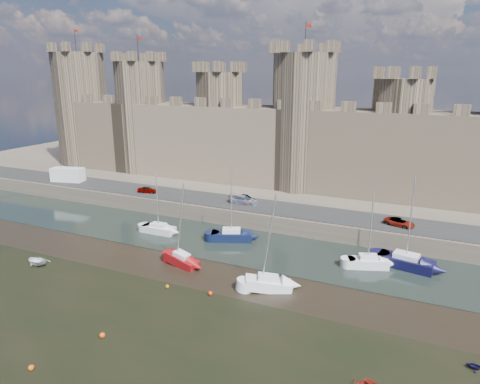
{
  "coord_description": "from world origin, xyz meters",
  "views": [
    {
      "loc": [
        22.79,
        -24.7,
        22.39
      ],
      "look_at": [
        1.81,
        22.0,
        8.06
      ],
      "focal_mm": 32.0,
      "sensor_mm": 36.0,
      "label": 1
    }
  ],
  "objects_px": {
    "van": "(68,175)",
    "car_3": "(399,222)",
    "sailboat_0": "(159,228)",
    "sailboat_1": "(232,235)",
    "sailboat_2": "(368,262)",
    "car_0": "(147,190)",
    "car_1": "(245,199)",
    "sailboat_3": "(406,261)",
    "sailboat_4": "(182,259)",
    "sailboat_5": "(268,283)",
    "car_2": "(244,200)"
  },
  "relations": [
    {
      "from": "van",
      "to": "car_3",
      "type": "bearing_deg",
      "value": -13.14
    },
    {
      "from": "sailboat_0",
      "to": "sailboat_1",
      "type": "relative_size",
      "value": 0.83
    },
    {
      "from": "sailboat_0",
      "to": "sailboat_2",
      "type": "xyz_separation_m",
      "value": [
        29.2,
        0.68,
        0.07
      ]
    },
    {
      "from": "car_0",
      "to": "car_1",
      "type": "height_order",
      "value": "car_1"
    },
    {
      "from": "sailboat_2",
      "to": "sailboat_3",
      "type": "height_order",
      "value": "sailboat_3"
    },
    {
      "from": "car_0",
      "to": "sailboat_3",
      "type": "distance_m",
      "value": 42.87
    },
    {
      "from": "sailboat_4",
      "to": "sailboat_1",
      "type": "bearing_deg",
      "value": 90.32
    },
    {
      "from": "sailboat_5",
      "to": "sailboat_3",
      "type": "bearing_deg",
      "value": 17.03
    },
    {
      "from": "car_3",
      "to": "sailboat_1",
      "type": "distance_m",
      "value": 22.67
    },
    {
      "from": "car_2",
      "to": "van",
      "type": "height_order",
      "value": "van"
    },
    {
      "from": "car_1",
      "to": "sailboat_0",
      "type": "distance_m",
      "value": 14.5
    },
    {
      "from": "car_2",
      "to": "sailboat_3",
      "type": "relative_size",
      "value": 0.41
    },
    {
      "from": "sailboat_1",
      "to": "car_0",
      "type": "bearing_deg",
      "value": 135.66
    },
    {
      "from": "car_0",
      "to": "car_1",
      "type": "xyz_separation_m",
      "value": [
        17.57,
        1.6,
        0.04
      ]
    },
    {
      "from": "car_3",
      "to": "sailboat_2",
      "type": "distance_m",
      "value": 10.0
    },
    {
      "from": "car_1",
      "to": "sailboat_5",
      "type": "height_order",
      "value": "sailboat_5"
    },
    {
      "from": "car_1",
      "to": "sailboat_4",
      "type": "relative_size",
      "value": 0.35
    },
    {
      "from": "car_1",
      "to": "sailboat_0",
      "type": "relative_size",
      "value": 0.4
    },
    {
      "from": "car_2",
      "to": "van",
      "type": "xyz_separation_m",
      "value": [
        -36.03,
        -0.51,
        0.66
      ]
    },
    {
      "from": "car_0",
      "to": "sailboat_5",
      "type": "xyz_separation_m",
      "value": [
        29.19,
        -18.95,
        -2.3
      ]
    },
    {
      "from": "van",
      "to": "sailboat_4",
      "type": "bearing_deg",
      "value": -39.51
    },
    {
      "from": "sailboat_4",
      "to": "van",
      "type": "bearing_deg",
      "value": 166.49
    },
    {
      "from": "van",
      "to": "sailboat_4",
      "type": "xyz_separation_m",
      "value": [
        36.06,
        -17.99,
        -3.06
      ]
    },
    {
      "from": "sailboat_1",
      "to": "sailboat_0",
      "type": "bearing_deg",
      "value": 166.83
    },
    {
      "from": "car_0",
      "to": "car_1",
      "type": "distance_m",
      "value": 17.64
    },
    {
      "from": "car_3",
      "to": "sailboat_0",
      "type": "bearing_deg",
      "value": 125.86
    },
    {
      "from": "car_2",
      "to": "sailboat_5",
      "type": "xyz_separation_m",
      "value": [
        11.61,
        -19.93,
        -2.4
      ]
    },
    {
      "from": "car_3",
      "to": "van",
      "type": "distance_m",
      "value": 59.13
    },
    {
      "from": "van",
      "to": "sailboat_5",
      "type": "xyz_separation_m",
      "value": [
        47.64,
        -19.41,
        -3.05
      ]
    },
    {
      "from": "van",
      "to": "sailboat_1",
      "type": "height_order",
      "value": "sailboat_1"
    },
    {
      "from": "car_2",
      "to": "sailboat_2",
      "type": "height_order",
      "value": "sailboat_2"
    },
    {
      "from": "sailboat_0",
      "to": "sailboat_1",
      "type": "xyz_separation_m",
      "value": [
        10.83,
        1.7,
        0.11
      ]
    },
    {
      "from": "sailboat_5",
      "to": "car_2",
      "type": "bearing_deg",
      "value": 95.31
    },
    {
      "from": "car_2",
      "to": "sailboat_5",
      "type": "relative_size",
      "value": 0.42
    },
    {
      "from": "van",
      "to": "sailboat_2",
      "type": "xyz_separation_m",
      "value": [
        56.55,
        -9.56,
        -3.01
      ]
    },
    {
      "from": "car_0",
      "to": "car_2",
      "type": "distance_m",
      "value": 17.61
    },
    {
      "from": "sailboat_2",
      "to": "sailboat_5",
      "type": "xyz_separation_m",
      "value": [
        -8.92,
        -9.85,
        -0.04
      ]
    },
    {
      "from": "car_0",
      "to": "sailboat_3",
      "type": "xyz_separation_m",
      "value": [
        42.2,
        -7.26,
        -2.22
      ]
    },
    {
      "from": "car_0",
      "to": "van",
      "type": "height_order",
      "value": "van"
    },
    {
      "from": "car_0",
      "to": "sailboat_2",
      "type": "relative_size",
      "value": 0.33
    },
    {
      "from": "car_2",
      "to": "sailboat_0",
      "type": "xyz_separation_m",
      "value": [
        -8.67,
        -10.75,
        -2.42
      ]
    },
    {
      "from": "car_1",
      "to": "sailboat_3",
      "type": "xyz_separation_m",
      "value": [
        24.62,
        -8.86,
        -2.26
      ]
    },
    {
      "from": "sailboat_3",
      "to": "sailboat_0",
      "type": "bearing_deg",
      "value": -165.11
    },
    {
      "from": "car_2",
      "to": "sailboat_2",
      "type": "relative_size",
      "value": 0.45
    },
    {
      "from": "car_1",
      "to": "car_0",
      "type": "bearing_deg",
      "value": 110.81
    },
    {
      "from": "car_2",
      "to": "sailboat_4",
      "type": "bearing_deg",
      "value": 175.51
    },
    {
      "from": "car_0",
      "to": "car_3",
      "type": "xyz_separation_m",
      "value": [
        40.68,
        0.31,
        -0.01
      ]
    },
    {
      "from": "sailboat_3",
      "to": "car_2",
      "type": "bearing_deg",
      "value": 172.07
    },
    {
      "from": "sailboat_2",
      "to": "sailboat_3",
      "type": "distance_m",
      "value": 4.48
    },
    {
      "from": "car_2",
      "to": "car_3",
      "type": "height_order",
      "value": "car_2"
    }
  ]
}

